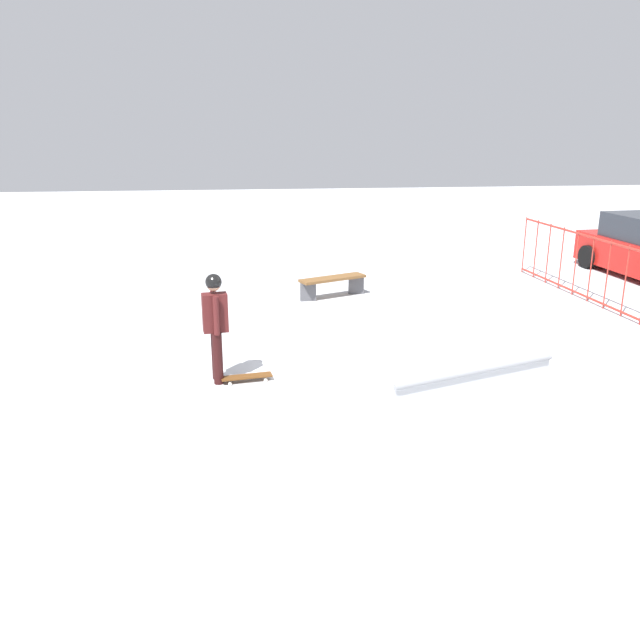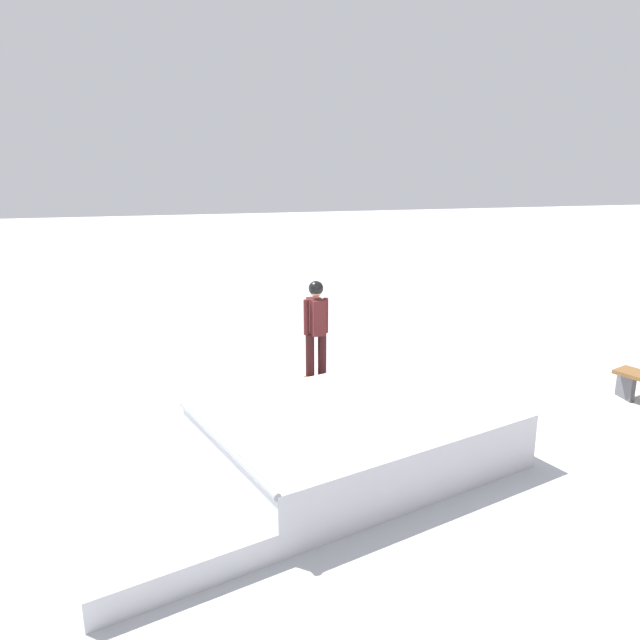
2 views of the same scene
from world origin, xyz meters
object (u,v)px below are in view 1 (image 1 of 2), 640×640
Objects in this scene: skate_ramp at (420,366)px; skater at (215,320)px; skateboard at (247,377)px; park_bench at (333,282)px.

skate_ramp is 3.22m from skater.
park_bench is at bearing 58.86° from skateboard.
skater is 1.04m from skateboard.
skater is 5.50m from park_bench.
skater is (-0.56, -3.10, 0.69)m from skate_ramp.
park_bench is (-4.87, 2.48, -0.65)m from skater.
skate_ramp is 3.66× the size of park_bench.
skater is at bearing -119.39° from skate_ramp.
skateboard is at bearing -119.51° from skate_ramp.
skate_ramp reaches higher than skateboard.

